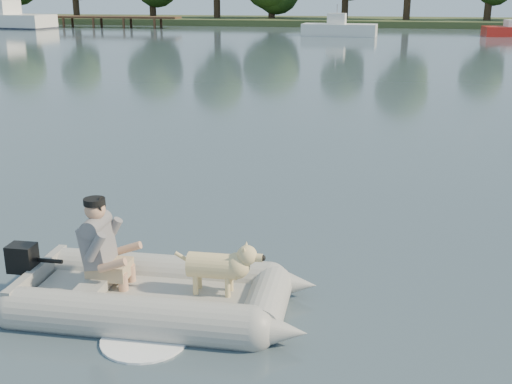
% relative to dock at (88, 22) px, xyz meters
% --- Properties ---
extents(water, '(160.00, 160.00, 0.00)m').
position_rel_dock_xyz_m(water, '(26.00, -52.00, -0.52)').
color(water, '#4E616A').
rests_on(water, ground).
extents(shore_bank, '(160.00, 12.00, 0.70)m').
position_rel_dock_xyz_m(shore_bank, '(26.00, 10.00, -0.27)').
color(shore_bank, '#47512D').
rests_on(shore_bank, water).
extents(dock, '(18.00, 2.00, 1.04)m').
position_rel_dock_xyz_m(dock, '(0.00, 0.00, 0.00)').
color(dock, '#4C331E').
rests_on(dock, water).
extents(dinghy, '(4.39, 2.79, 1.35)m').
position_rel_dock_xyz_m(dinghy, '(25.48, -52.28, 0.05)').
color(dinghy, '#979792').
rests_on(dinghy, water).
extents(man, '(0.72, 0.62, 1.05)m').
position_rel_dock_xyz_m(man, '(24.80, -52.25, 0.24)').
color(man, slate).
rests_on(man, dinghy).
extents(dog, '(0.91, 0.34, 0.60)m').
position_rel_dock_xyz_m(dog, '(26.11, -52.22, -0.02)').
color(dog, '#D1B978').
rests_on(dog, dinghy).
extents(outboard_motor, '(0.41, 0.29, 0.77)m').
position_rel_dock_xyz_m(outboard_motor, '(23.87, -52.32, -0.22)').
color(outboard_motor, black).
rests_on(outboard_motor, dinghy).
extents(cabin_cruiser, '(10.03, 4.97, 2.97)m').
position_rel_dock_xyz_m(cabin_cruiser, '(-6.82, -2.68, 0.74)').
color(cabin_cruiser, white).
rests_on(cabin_cruiser, water).
extents(motorboat, '(6.03, 2.64, 2.49)m').
position_rel_dock_xyz_m(motorboat, '(24.28, -7.16, 0.61)').
color(motorboat, white).
rests_on(motorboat, water).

